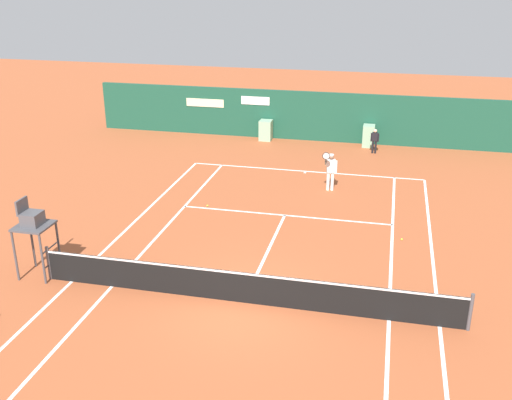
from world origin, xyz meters
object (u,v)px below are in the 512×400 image
at_px(player_on_baseline, 331,169).
at_px(ball_kid_centre_post, 375,139).
at_px(tennis_ball_mid_court, 207,206).
at_px(tennis_ball_near_service_line, 402,239).
at_px(umpire_chair, 33,225).

relative_size(player_on_baseline, ball_kid_centre_post, 1.45).
relative_size(player_on_baseline, tennis_ball_mid_court, 26.70).
bearing_deg(tennis_ball_near_service_line, umpire_chair, -155.19).
height_order(umpire_chair, tennis_ball_near_service_line, umpire_chair).
distance_m(ball_kid_centre_post, tennis_ball_near_service_line, 10.25).
distance_m(ball_kid_centre_post, tennis_ball_mid_court, 10.61).
height_order(player_on_baseline, tennis_ball_mid_court, player_on_baseline).
bearing_deg(player_on_baseline, tennis_ball_mid_court, 25.94).
distance_m(tennis_ball_near_service_line, tennis_ball_mid_court, 7.58).
distance_m(player_on_baseline, ball_kid_centre_post, 6.02).
height_order(umpire_chair, ball_kid_centre_post, umpire_chair).
xyz_separation_m(umpire_chair, tennis_ball_near_service_line, (10.78, 4.98, -1.63)).
distance_m(player_on_baseline, tennis_ball_near_service_line, 5.32).
bearing_deg(player_on_baseline, tennis_ball_near_service_line, 117.70).
height_order(player_on_baseline, tennis_ball_near_service_line, player_on_baseline).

